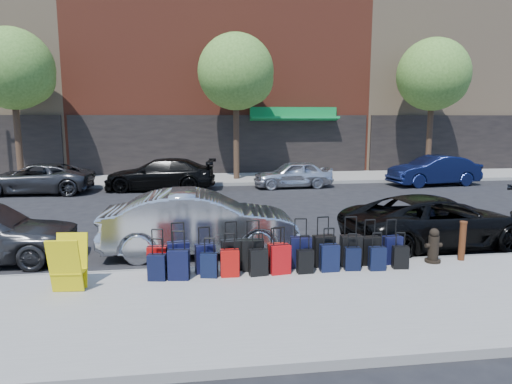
{
  "coord_description": "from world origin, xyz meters",
  "views": [
    {
      "loc": [
        -1.7,
        -13.81,
        3.28
      ],
      "look_at": [
        0.0,
        -1.5,
        1.24
      ],
      "focal_mm": 32.0,
      "sensor_mm": 36.0,
      "label": 1
    }
  ],
  "objects": [
    {
      "name": "suitcase_front_10",
      "position": [
        2.51,
        -4.8,
        0.45
      ],
      "size": [
        0.43,
        0.28,
        0.97
      ],
      "rotation": [
        0.0,
        0.0,
        0.15
      ],
      "color": "black",
      "rests_on": "sidewalk_near"
    },
    {
      "name": "bollard",
      "position": [
        4.14,
        -4.78,
        0.6
      ],
      "size": [
        0.16,
        0.16,
        0.87
      ],
      "color": "#38190C",
      "rests_on": "sidewalk_near"
    },
    {
      "name": "fire_hydrant",
      "position": [
        3.44,
        -4.84,
        0.5
      ],
      "size": [
        0.38,
        0.34,
        0.76
      ],
      "rotation": [
        0.0,
        0.0,
        0.05
      ],
      "color": "black",
      "rests_on": "sidewalk_near"
    },
    {
      "name": "suitcase_front_0",
      "position": [
        -2.45,
        -4.82,
        0.44
      ],
      "size": [
        0.41,
        0.26,
        0.93
      ],
      "rotation": [
        0.0,
        0.0,
        -0.13
      ],
      "color": "#920A09",
      "rests_on": "sidewalk_near"
    },
    {
      "name": "tree_right",
      "position": [
        11.14,
        9.5,
        5.41
      ],
      "size": [
        3.8,
        3.8,
        7.27
      ],
      "color": "black",
      "rests_on": "sidewalk_far"
    },
    {
      "name": "suitcase_back_5",
      "position": [
        -0.01,
        -5.1,
        0.45
      ],
      "size": [
        0.43,
        0.29,
        0.96
      ],
      "rotation": [
        0.0,
        0.0,
        0.15
      ],
      "color": "#A60A0E",
      "rests_on": "sidewalk_near"
    },
    {
      "name": "car_far_3",
      "position": [
        9.87,
        6.81,
        0.72
      ],
      "size": [
        4.55,
        2.03,
        1.45
      ],
      "primitive_type": "imported",
      "rotation": [
        0.0,
        0.0,
        -1.45
      ],
      "color": "#0D153B",
      "rests_on": "ground"
    },
    {
      "name": "suitcase_back_8",
      "position": [
        1.52,
        -5.1,
        0.39
      ],
      "size": [
        0.34,
        0.22,
        0.77
      ],
      "rotation": [
        0.0,
        0.0,
        -0.1
      ],
      "color": "black",
      "rests_on": "sidewalk_near"
    },
    {
      "name": "suitcase_back_10",
      "position": [
        2.55,
        -5.13,
        0.39
      ],
      "size": [
        0.34,
        0.22,
        0.77
      ],
      "rotation": [
        0.0,
        0.0,
        -0.11
      ],
      "color": "black",
      "rests_on": "sidewalk_near"
    },
    {
      "name": "suitcase_back_0",
      "position": [
        -2.44,
        -5.15,
        0.41
      ],
      "size": [
        0.37,
        0.26,
        0.82
      ],
      "rotation": [
        0.0,
        0.0,
        -0.17
      ],
      "color": "black",
      "rests_on": "sidewalk_near"
    },
    {
      "name": "sidewalk_near",
      "position": [
        0.0,
        -6.5,
        0.07
      ],
      "size": [
        60.0,
        4.0,
        0.15
      ],
      "primitive_type": "cube",
      "color": "gray",
      "rests_on": "ground"
    },
    {
      "name": "suitcase_front_7",
      "position": [
        1.0,
        -4.75,
        0.48
      ],
      "size": [
        0.46,
        0.29,
        1.06
      ],
      "rotation": [
        0.0,
        0.0,
        0.11
      ],
      "color": "black",
      "rests_on": "sidewalk_near"
    },
    {
      "name": "suitcase_front_6",
      "position": [
        0.5,
        -4.77,
        0.48
      ],
      "size": [
        0.45,
        0.28,
        1.05
      ],
      "rotation": [
        0.0,
        0.0,
        -0.09
      ],
      "color": "black",
      "rests_on": "sidewalk_near"
    },
    {
      "name": "curb_far",
      "position": [
        0.0,
        7.98,
        0.07
      ],
      "size": [
        60.0,
        0.08,
        0.15
      ],
      "primitive_type": "cube",
      "color": "gray",
      "rests_on": "ground"
    },
    {
      "name": "suitcase_back_3",
      "position": [
        -1.02,
        -5.12,
        0.42
      ],
      "size": [
        0.37,
        0.22,
        0.87
      ],
      "rotation": [
        0.0,
        0.0,
        -0.02
      ],
      "color": "#A60E0A",
      "rests_on": "sidewalk_near"
    },
    {
      "name": "suitcase_back_4",
      "position": [
        -0.46,
        -5.14,
        0.42
      ],
      "size": [
        0.38,
        0.25,
        0.86
      ],
      "rotation": [
        0.0,
        0.0,
        0.12
      ],
      "color": "black",
      "rests_on": "sidewalk_near"
    },
    {
      "name": "curb_near",
      "position": [
        0.0,
        -4.48,
        0.07
      ],
      "size": [
        60.0,
        0.08,
        0.15
      ],
      "primitive_type": "cube",
      "color": "gray",
      "rests_on": "ground"
    },
    {
      "name": "suitcase_back_2",
      "position": [
        -1.43,
        -5.12,
        0.4
      ],
      "size": [
        0.36,
        0.25,
        0.79
      ],
      "rotation": [
        0.0,
        0.0,
        -0.21
      ],
      "color": "black",
      "rests_on": "sidewalk_near"
    },
    {
      "name": "suitcase_back_7",
      "position": [
        1.03,
        -5.09,
        0.43
      ],
      "size": [
        0.38,
        0.23,
        0.9
      ],
      "rotation": [
        0.0,
        0.0,
        0.03
      ],
      "color": "black",
      "rests_on": "sidewalk_near"
    },
    {
      "name": "car_near_1",
      "position": [
        -1.56,
        -2.98,
        0.77
      ],
      "size": [
        4.68,
        1.69,
        1.53
      ],
      "primitive_type": "imported",
      "rotation": [
        0.0,
        0.0,
        1.56
      ],
      "color": "#B0B3B7",
      "rests_on": "ground"
    },
    {
      "name": "building_right",
      "position": [
        16.0,
        17.99,
        8.98
      ],
      "size": [
        15.0,
        12.12,
        18.0
      ],
      "color": "#967C5C",
      "rests_on": "ground"
    },
    {
      "name": "suitcase_front_8",
      "position": [
        1.58,
        -4.83,
        0.48
      ],
      "size": [
        0.44,
        0.25,
        1.06
      ],
      "rotation": [
        0.0,
        0.0,
        -0.02
      ],
      "color": "black",
      "rests_on": "sidewalk_near"
    },
    {
      "name": "suitcase_back_1",
      "position": [
        -2.02,
        -5.16,
        0.45
      ],
      "size": [
        0.43,
        0.28,
        0.96
      ],
      "rotation": [
        0.0,
        0.0,
        -0.13
      ],
      "color": "black",
      "rests_on": "sidewalk_near"
    },
    {
      "name": "car_near_2",
      "position": [
        4.39,
        -3.22,
        0.66
      ],
      "size": [
        5.02,
        2.8,
        1.33
      ],
      "primitive_type": "imported",
      "rotation": [
        0.0,
        0.0,
        1.7
      ],
      "color": "black",
      "rests_on": "ground"
    },
    {
      "name": "display_rack",
      "position": [
        -3.99,
        -5.47,
        0.65
      ],
      "size": [
        0.61,
        0.67,
        1.01
      ],
      "rotation": [
        0.0,
        0.0,
        -0.08
      ],
      "color": "#D6C40B",
      "rests_on": "sidewalk_near"
    },
    {
      "name": "suitcase_front_5",
      "position": [
        -0.03,
        -4.81,
        0.42
      ],
      "size": [
        0.37,
        0.21,
        0.87
      ],
      "rotation": [
        0.0,
        0.0,
        0.03
      ],
      "color": "#A8180A",
      "rests_on": "sidewalk_near"
    },
    {
      "name": "car_far_1",
      "position": [
        -3.2,
        7.08,
        0.72
      ],
      "size": [
        5.17,
        2.61,
        1.44
      ],
      "primitive_type": "imported",
      "rotation": [
        0.0,
        0.0,
        -1.69
      ],
      "color": "black",
      "rests_on": "ground"
    },
    {
      "name": "suitcase_back_9",
      "position": [
        2.03,
        -5.17,
        0.4
      ],
      "size": [
        0.33,
        0.2,
        0.79
      ],
      "rotation": [
        0.0,
        0.0,
        -0.03
      ],
      "color": "black",
      "rests_on": "sidewalk_near"
    },
    {
      "name": "suitcase_front_2",
      "position": [
        -1.5,
        -4.83,
        0.45
      ],
      "size": [
        0.42,
        0.28,
        0.95
      ],
      "rotation": [
        0.0,
        0.0,
        0.19
      ],
      "color": "black",
      "rests_on": "sidewalk_near"
    },
    {
      "name": "tree_center",
      "position": [
        0.64,
        9.5,
        5.41
      ],
      "size": [
        3.8,
        3.8,
        7.27
      ],
      "color": "black",
      "rests_on": "sidewalk_far"
    },
    {
      "name": "ground",
      "position": [
        0.0,
        0.0,
        0.0
      ],
      "size": [
        120.0,
        120.0,
        0.0
      ],
      "primitive_type": "plane",
      "color": "black",
      "rests_on": "ground"
    },
    {
      "name": "suitcase_front_9",
      "position": [
        2.02,
        -4.79,
        0.46
      ],
      "size": [
        0.42,
        0.24,
        0.98
      ],
      "rotation": [
        0.0,
        0.0,
        0.06
      ],
      "color": "black",
      "rests_on": "sidewalk_near"
    },
    {
      "name": "car_far_0",
      "position": [
        -8.48,
        6.87,
        0.66
      ],
      "size": [
        4.84,
        2.44,
        1.31
      ],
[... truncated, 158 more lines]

